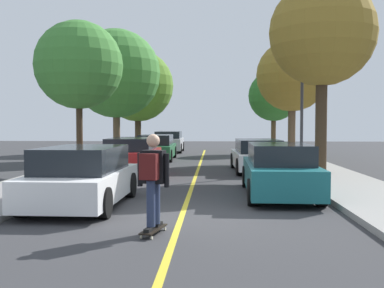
{
  "coord_description": "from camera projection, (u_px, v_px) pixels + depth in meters",
  "views": [
    {
      "loc": [
        0.67,
        -9.22,
        1.93
      ],
      "look_at": [
        -0.11,
        6.94,
        1.2
      ],
      "focal_mm": 42.8,
      "sensor_mm": 36.0,
      "label": 1
    }
  ],
  "objects": [
    {
      "name": "skateboarder",
      "position": [
        153.0,
        176.0,
        7.85
      ],
      "size": [
        0.59,
        0.7,
        1.64
      ],
      "color": "black",
      "rests_on": "skateboard"
    },
    {
      "name": "street_tree_left_far",
      "position": [
        138.0,
        86.0,
        30.59
      ],
      "size": [
        4.78,
        4.78,
        6.69
      ],
      "color": "#3D2D1E",
      "rests_on": "sidewalk_left"
    },
    {
      "name": "street_tree_left_near",
      "position": [
        116.0,
        74.0,
        23.84
      ],
      "size": [
        4.62,
        4.62,
        6.69
      ],
      "color": "brown",
      "rests_on": "sidewalk_left"
    },
    {
      "name": "center_line",
      "position": [
        191.0,
        189.0,
        13.31
      ],
      "size": [
        0.12,
        39.2,
        0.01
      ],
      "primitive_type": "cube",
      "color": "gold",
      "rests_on": "ground"
    },
    {
      "name": "parked_car_right_near",
      "position": [
        257.0,
        156.0,
        18.22
      ],
      "size": [
        2.01,
        4.31,
        1.29
      ],
      "color": "white",
      "rests_on": "ground"
    },
    {
      "name": "street_tree_right_near",
      "position": [
        292.0,
        76.0,
        22.15
      ],
      "size": [
        3.48,
        3.48,
        5.84
      ],
      "color": "brown",
      "rests_on": "sidewalk_right"
    },
    {
      "name": "parked_car_left_nearest",
      "position": [
        82.0,
        177.0,
        10.62
      ],
      "size": [
        1.98,
        4.12,
        1.38
      ],
      "color": "white",
      "rests_on": "ground"
    },
    {
      "name": "parked_car_left_far",
      "position": [
        156.0,
        148.0,
        24.1
      ],
      "size": [
        1.99,
        4.43,
        1.32
      ],
      "color": "#1E5B33",
      "rests_on": "ground"
    },
    {
      "name": "fire_hydrant",
      "position": [
        64.0,
        171.0,
        13.85
      ],
      "size": [
        0.2,
        0.2,
        0.7
      ],
      "color": "#B2140F",
      "rests_on": "sidewalk_left"
    },
    {
      "name": "parked_car_left_farthest",
      "position": [
        169.0,
        142.0,
        30.75
      ],
      "size": [
        1.98,
        4.16,
        1.39
      ],
      "color": "#B7B7BC",
      "rests_on": "ground"
    },
    {
      "name": "street_tree_right_far",
      "position": [
        274.0,
        96.0,
        29.01
      ],
      "size": [
        3.21,
        3.21,
        5.14
      ],
      "color": "#4C3823",
      "rests_on": "sidewalk_right"
    },
    {
      "name": "skateboard",
      "position": [
        153.0,
        229.0,
        7.93
      ],
      "size": [
        0.4,
        0.87,
        0.1
      ],
      "color": "black",
      "rests_on": "ground"
    },
    {
      "name": "parked_car_left_near",
      "position": [
        132.0,
        156.0,
        17.09
      ],
      "size": [
        1.98,
        4.31,
        1.39
      ],
      "color": "maroon",
      "rests_on": "ground"
    },
    {
      "name": "streetlamp",
      "position": [
        302.0,
        82.0,
        18.06
      ],
      "size": [
        0.36,
        0.24,
        6.0
      ],
      "color": "#38383D",
      "rests_on": "sidewalk_right"
    },
    {
      "name": "parked_car_right_nearest",
      "position": [
        279.0,
        170.0,
        12.14
      ],
      "size": [
        1.89,
        4.57,
        1.39
      ],
      "color": "#196066",
      "rests_on": "ground"
    },
    {
      "name": "ground",
      "position": [
        181.0,
        218.0,
        9.31
      ],
      "size": [
        80.0,
        80.0,
        0.0
      ],
      "primitive_type": "plane",
      "color": "#353538"
    },
    {
      "name": "street_tree_left_nearest",
      "position": [
        79.0,
        65.0,
        17.25
      ],
      "size": [
        3.33,
        3.33,
        5.66
      ],
      "color": "#3D2D1E",
      "rests_on": "sidewalk_left"
    },
    {
      "name": "street_tree_right_nearest",
      "position": [
        322.0,
        34.0,
        16.01
      ],
      "size": [
        3.72,
        3.72,
        6.82
      ],
      "color": "#3D2D1E",
      "rests_on": "sidewalk_right"
    }
  ]
}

